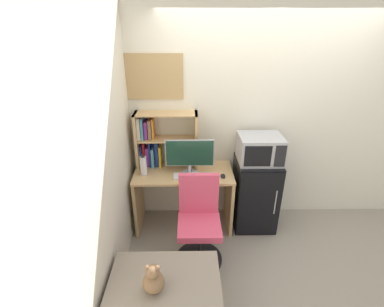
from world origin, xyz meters
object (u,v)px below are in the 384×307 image
hutch_bookshelf (158,140)px  monitor (190,155)px  teddy_bear (153,280)px  microwave (260,149)px  mini_fridge (255,193)px  keyboard (193,176)px  wall_corkboard (150,77)px  computer_mouse (223,176)px  water_bottle (143,165)px  desk_chair (199,226)px

hutch_bookshelf → monitor: size_ratio=1.31×
teddy_bear → microwave: bearing=51.5°
monitor → mini_fridge: (0.81, 0.06, -0.56)m
keyboard → wall_corkboard: 1.21m
computer_mouse → mini_fridge: size_ratio=0.10×
hutch_bookshelf → mini_fridge: (1.18, -0.16, -0.66)m
microwave → wall_corkboard: size_ratio=0.67×
monitor → microwave: 0.81m
monitor → mini_fridge: size_ratio=0.62×
hutch_bookshelf → water_bottle: bearing=-123.5°
monitor → mini_fridge: monitor is taller
water_bottle → desk_chair: size_ratio=0.25×
hutch_bookshelf → teddy_bear: bearing=-86.6°
computer_mouse → desk_chair: size_ratio=0.10×
keyboard → mini_fridge: bearing=10.6°
desk_chair → teddy_bear: desk_chair is taller
monitor → computer_mouse: monitor is taller
hutch_bookshelf → wall_corkboard: size_ratio=1.00×
mini_fridge → computer_mouse: bearing=-160.9°
hutch_bookshelf → mini_fridge: 1.36m
monitor → keyboard: bearing=-65.8°
mini_fridge → desk_chair: desk_chair is taller
computer_mouse → teddy_bear: size_ratio=0.36×
computer_mouse → water_bottle: 0.91m
water_bottle → teddy_bear: bearing=-79.4°
keyboard → computer_mouse: 0.34m
computer_mouse → teddy_bear: 1.41m
water_bottle → wall_corkboard: bearing=73.1°
hutch_bookshelf → teddy_bear: size_ratio=2.81×
computer_mouse → desk_chair: bearing=-124.0°
monitor → wall_corkboard: 0.97m
water_bottle → desk_chair: water_bottle is taller
hutch_bookshelf → teddy_bear: (0.09, -1.53, -0.53)m
hutch_bookshelf → mini_fridge: hutch_bookshelf is taller
teddy_bear → mini_fridge: bearing=51.5°
hutch_bookshelf → mini_fridge: size_ratio=0.81×
computer_mouse → microwave: size_ratio=0.19×
water_bottle → monitor: bearing=1.4°
water_bottle → mini_fridge: 1.41m
teddy_bear → wall_corkboard: wall_corkboard is taller
keyboard → desk_chair: size_ratio=0.46×
computer_mouse → wall_corkboard: bearing=153.5°
monitor → water_bottle: monitor is taller
microwave → teddy_bear: bearing=-128.5°
mini_fridge → teddy_bear: size_ratio=3.46×
hutch_bookshelf → keyboard: size_ratio=1.63×
keyboard → teddy_bear: size_ratio=1.72×
keyboard → desk_chair: 0.56m
mini_fridge → keyboard: bearing=-169.4°
monitor → desk_chair: monitor is taller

